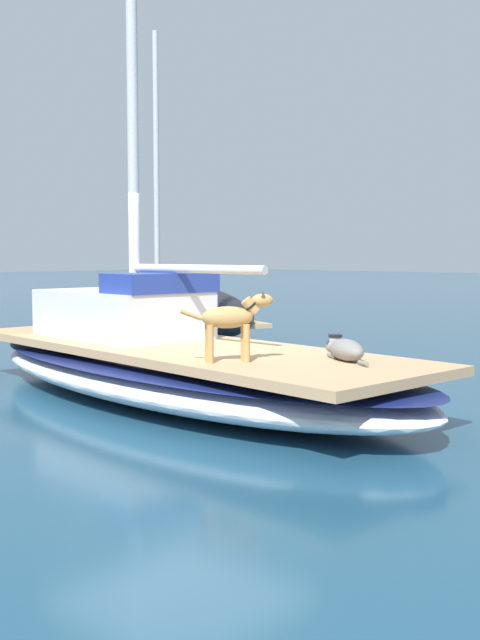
{
  "coord_description": "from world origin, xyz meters",
  "views": [
    {
      "loc": [
        -6.09,
        -6.66,
        1.73
      ],
      "look_at": [
        0.0,
        -1.0,
        1.01
      ],
      "focal_mm": 42.66,
      "sensor_mm": 36.0,
      "label": 1
    }
  ],
  "objects": [
    {
      "name": "ground_plane",
      "position": [
        0.0,
        0.0,
        0.0
      ],
      "size": [
        120.0,
        120.0,
        0.0
      ],
      "primitive_type": "plane",
      "color": "navy"
    },
    {
      "name": "sailboat_main",
      "position": [
        0.0,
        0.0,
        0.34
      ],
      "size": [
        3.08,
        7.41,
        0.66
      ],
      "color": "white",
      "rests_on": "ground"
    },
    {
      "name": "mast_main",
      "position": [
        0.07,
        0.72,
        3.35
      ],
      "size": [
        0.14,
        2.27,
        6.05
      ],
      "color": "silver",
      "rests_on": "sailboat_main"
    },
    {
      "name": "cabin_house",
      "position": [
        0.1,
        1.11,
        1.01
      ],
      "size": [
        1.57,
        2.32,
        0.84
      ],
      "color": "silver",
      "rests_on": "sailboat_main"
    },
    {
      "name": "dog_grey",
      "position": [
        0.22,
        -2.25,
        0.77
      ],
      "size": [
        0.56,
        0.86,
        0.22
      ],
      "color": "gray",
      "rests_on": "sailboat_main"
    },
    {
      "name": "dog_tan",
      "position": [
        -0.64,
        -1.48,
        1.08
      ],
      "size": [
        0.8,
        0.63,
        0.7
      ],
      "color": "tan",
      "rests_on": "sailboat_main"
    },
    {
      "name": "deck_winch",
      "position": [
        0.57,
        -1.87,
        0.76
      ],
      "size": [
        0.16,
        0.16,
        0.21
      ],
      "color": "#B7B7BC",
      "rests_on": "sailboat_main"
    },
    {
      "name": "moored_boat_starboard_side",
      "position": [
        4.62,
        5.34,
        0.6
      ],
      "size": [
        4.39,
        7.21,
        6.48
      ],
      "color": "black",
      "rests_on": "ground"
    }
  ]
}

